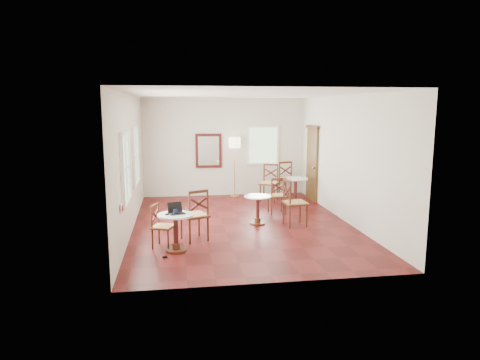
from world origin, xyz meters
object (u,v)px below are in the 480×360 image
(chair_back_b, at_px, (269,183))
(floor_lamp, at_px, (235,147))
(cafe_table_mid, at_px, (258,206))
(cafe_table_back, at_px, (295,188))
(water_glass, at_px, (186,210))
(chair_near_a, at_px, (195,215))
(navy_mug, at_px, (176,212))
(power_adapter, at_px, (165,257))
(chair_mid_a, at_px, (277,195))
(chair_mid_b, at_px, (294,202))
(laptop, at_px, (176,211))
(cafe_table_near, at_px, (176,228))
(chair_back_a, at_px, (283,178))
(chair_near_b, at_px, (162,226))
(mouse, at_px, (167,214))

(chair_back_b, distance_m, floor_lamp, 1.54)
(cafe_table_mid, relative_size, cafe_table_back, 0.91)
(floor_lamp, height_order, water_glass, floor_lamp)
(chair_near_a, relative_size, floor_lamp, 0.59)
(navy_mug, height_order, power_adapter, navy_mug)
(chair_mid_a, xyz_separation_m, chair_mid_b, (0.12, -1.16, 0.07))
(laptop, bearing_deg, cafe_table_near, -116.29)
(navy_mug, bearing_deg, cafe_table_mid, 42.02)
(navy_mug, bearing_deg, cafe_table_back, 47.53)
(chair_back_b, height_order, navy_mug, chair_back_b)
(cafe_table_back, bearing_deg, water_glass, -131.64)
(chair_near_a, bearing_deg, power_adapter, 34.89)
(cafe_table_mid, bearing_deg, chair_back_b, 71.60)
(chair_near_a, relative_size, chair_mid_a, 1.12)
(chair_near_a, relative_size, laptop, 3.13)
(chair_near_a, bearing_deg, chair_back_a, -147.80)
(chair_mid_a, bearing_deg, laptop, 43.13)
(laptop, bearing_deg, chair_near_b, 122.44)
(chair_back_a, bearing_deg, chair_near_a, 41.33)
(chair_near_a, bearing_deg, mouse, 27.40)
(laptop, bearing_deg, navy_mug, -113.32)
(chair_back_b, distance_m, laptop, 4.93)
(cafe_table_back, xyz_separation_m, chair_back_a, (-0.08, 1.19, 0.09))
(chair_near_b, distance_m, water_glass, 0.60)
(cafe_table_near, distance_m, cafe_table_back, 4.99)
(chair_back_a, distance_m, chair_back_b, 0.90)
(cafe_table_back, height_order, chair_back_a, chair_back_a)
(water_glass, bearing_deg, chair_near_a, 69.50)
(chair_near_a, relative_size, water_glass, 11.78)
(cafe_table_near, distance_m, cafe_table_mid, 2.56)
(chair_back_b, bearing_deg, cafe_table_near, -96.98)
(cafe_table_mid, height_order, chair_near_b, chair_near_b)
(chair_back_a, relative_size, water_glass, 11.90)
(cafe_table_near, height_order, cafe_table_back, cafe_table_back)
(cafe_table_mid, distance_m, cafe_table_back, 2.46)
(floor_lamp, distance_m, laptop, 5.21)
(chair_mid_b, bearing_deg, floor_lamp, 9.16)
(cafe_table_mid, distance_m, chair_near_a, 1.86)
(chair_back_b, height_order, mouse, chair_back_b)
(chair_mid_a, xyz_separation_m, mouse, (-2.74, -2.65, 0.26))
(chair_near_b, bearing_deg, chair_mid_b, -47.63)
(chair_near_a, distance_m, mouse, 0.89)
(water_glass, bearing_deg, power_adapter, -132.01)
(chair_mid_a, relative_size, chair_back_b, 0.89)
(cafe_table_back, height_order, power_adapter, cafe_table_back)
(chair_near_b, distance_m, mouse, 0.47)
(power_adapter, bearing_deg, laptop, 62.00)
(chair_near_b, height_order, chair_back_a, chair_back_a)
(cafe_table_near, relative_size, chair_back_a, 0.66)
(laptop, bearing_deg, chair_back_a, 36.69)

